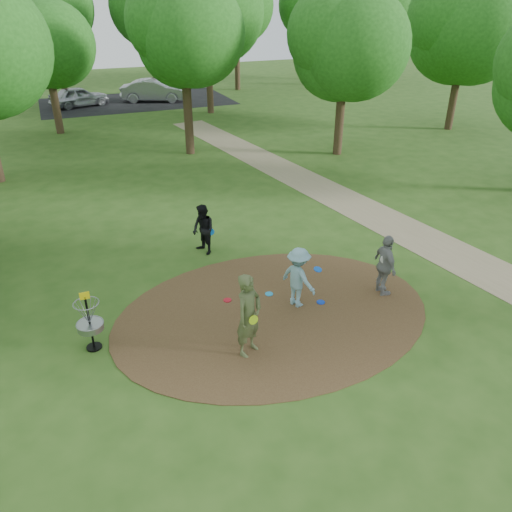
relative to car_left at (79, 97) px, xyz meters
name	(u,v)px	position (x,y,z in m)	size (l,w,h in m)	color
ground	(273,313)	(2.19, -29.60, -0.71)	(100.00, 100.00, 0.00)	#2D5119
dirt_clearing	(273,313)	(2.19, -29.60, -0.70)	(8.40, 8.40, 0.02)	#47301C
footpath	(424,240)	(8.69, -27.60, -0.70)	(2.00, 40.00, 0.01)	#8C7A5B
parking_lot	(137,101)	(4.19, 0.40, -0.71)	(14.00, 8.00, 0.01)	black
player_observer_with_disc	(249,315)	(1.01, -30.83, 0.32)	(0.89, 0.81, 2.05)	#525C35
player_throwing_with_disc	(298,278)	(2.94, -29.47, 0.13)	(1.19, 1.24, 1.68)	#7EACBD
player_walking_with_disc	(203,230)	(1.54, -25.63, 0.10)	(0.83, 0.94, 1.62)	black
player_waiting_with_disc	(385,266)	(5.36, -29.86, 0.17)	(0.56, 1.08, 1.76)	gray
disc_ground_cyan	(269,294)	(2.44, -28.74, -0.68)	(0.22, 0.22, 0.02)	#1A93D4
disc_ground_blue	(321,302)	(3.56, -29.65, -0.68)	(0.22, 0.22, 0.02)	#0B33C3
disc_ground_red	(227,300)	(1.27, -28.60, -0.68)	(0.22, 0.22, 0.02)	#B51220
car_left	(79,97)	(0.00, 0.00, 0.00)	(1.67, 4.16, 1.42)	#AAADB2
car_right	(154,91)	(5.46, -0.15, 0.10)	(1.71, 4.90, 1.62)	#93959A
disc_golf_basket	(89,317)	(-2.31, -29.30, 0.17)	(0.63, 0.63, 1.54)	black
tree_ring	(260,57)	(5.44, -20.89, 4.55)	(37.49, 45.48, 9.34)	#332316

